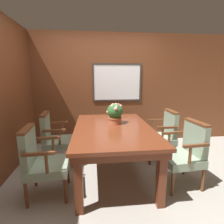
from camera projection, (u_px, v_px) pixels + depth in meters
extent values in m
plane|color=#A39E93|center=(113.00, 179.00, 2.62)|extent=(14.00, 14.00, 0.00)
cube|color=brown|center=(105.00, 89.00, 3.96)|extent=(7.20, 0.06, 2.45)
cube|color=white|center=(117.00, 83.00, 3.92)|extent=(1.03, 0.01, 0.76)
cube|color=#38332D|center=(117.00, 64.00, 3.83)|extent=(1.10, 0.02, 0.04)
cube|color=#38332D|center=(117.00, 100.00, 3.99)|extent=(1.10, 0.02, 0.03)
cube|color=#38332D|center=(93.00, 83.00, 3.86)|extent=(0.04, 0.02, 0.76)
cube|color=#38332D|center=(140.00, 82.00, 3.97)|extent=(0.03, 0.02, 0.76)
cube|color=maroon|center=(79.00, 184.00, 1.91)|extent=(0.09, 0.09, 0.72)
cube|color=maroon|center=(161.00, 179.00, 2.01)|extent=(0.09, 0.09, 0.72)
cube|color=maroon|center=(85.00, 136.00, 3.45)|extent=(0.09, 0.09, 0.72)
cube|color=maroon|center=(132.00, 134.00, 3.55)|extent=(0.09, 0.09, 0.72)
cube|color=maroon|center=(113.00, 133.00, 2.66)|extent=(1.09, 1.73, 0.09)
cube|color=maroon|center=(113.00, 128.00, 2.65)|extent=(1.15, 1.79, 0.04)
cylinder|color=brown|center=(66.00, 191.00, 2.10)|extent=(0.04, 0.04, 0.33)
cylinder|color=brown|center=(68.00, 172.00, 2.51)|extent=(0.04, 0.04, 0.33)
cylinder|color=brown|center=(26.00, 195.00, 2.02)|extent=(0.04, 0.04, 0.33)
cylinder|color=brown|center=(35.00, 175.00, 2.43)|extent=(0.04, 0.04, 0.33)
cube|color=gray|center=(48.00, 167.00, 2.22)|extent=(0.53, 0.52, 0.11)
cube|color=gray|center=(28.00, 147.00, 2.13)|extent=(0.11, 0.45, 0.44)
cube|color=brown|center=(26.00, 129.00, 2.08)|extent=(0.12, 0.45, 0.03)
cylinder|color=brown|center=(47.00, 163.00, 1.95)|extent=(0.04, 0.04, 0.24)
cube|color=brown|center=(39.00, 154.00, 1.91)|extent=(0.35, 0.06, 0.04)
cylinder|color=brown|center=(53.00, 146.00, 2.44)|extent=(0.04, 0.04, 0.24)
cube|color=brown|center=(47.00, 138.00, 2.40)|extent=(0.35, 0.06, 0.04)
cylinder|color=brown|center=(73.00, 158.00, 2.92)|extent=(0.04, 0.04, 0.33)
cylinder|color=brown|center=(73.00, 148.00, 3.34)|extent=(0.04, 0.04, 0.33)
cylinder|color=brown|center=(45.00, 161.00, 2.85)|extent=(0.04, 0.04, 0.33)
cylinder|color=brown|center=(49.00, 150.00, 3.26)|extent=(0.04, 0.04, 0.33)
cube|color=gray|center=(59.00, 142.00, 3.05)|extent=(0.54, 0.52, 0.11)
cube|color=gray|center=(46.00, 128.00, 2.95)|extent=(0.11, 0.45, 0.44)
cube|color=brown|center=(45.00, 114.00, 2.91)|extent=(0.12, 0.45, 0.03)
cylinder|color=brown|center=(59.00, 137.00, 2.77)|extent=(0.04, 0.04, 0.24)
cube|color=brown|center=(54.00, 131.00, 2.74)|extent=(0.35, 0.06, 0.04)
cylinder|color=brown|center=(63.00, 128.00, 3.26)|extent=(0.04, 0.04, 0.24)
cube|color=brown|center=(58.00, 122.00, 3.23)|extent=(0.35, 0.06, 0.04)
cylinder|color=brown|center=(158.00, 167.00, 2.65)|extent=(0.04, 0.04, 0.33)
cylinder|color=brown|center=(173.00, 184.00, 2.23)|extent=(0.04, 0.04, 0.33)
cylinder|color=brown|center=(184.00, 164.00, 2.73)|extent=(0.04, 0.04, 0.33)
cylinder|color=brown|center=(203.00, 180.00, 2.32)|extent=(0.04, 0.04, 0.33)
cube|color=gray|center=(180.00, 159.00, 2.44)|extent=(0.54, 0.53, 0.11)
cube|color=gray|center=(195.00, 139.00, 2.42)|extent=(0.12, 0.45, 0.44)
cube|color=brown|center=(197.00, 122.00, 2.38)|extent=(0.13, 0.46, 0.03)
cylinder|color=brown|center=(169.00, 141.00, 2.64)|extent=(0.04, 0.04, 0.24)
cube|color=brown|center=(174.00, 133.00, 2.63)|extent=(0.35, 0.07, 0.04)
cylinder|color=brown|center=(190.00, 155.00, 2.15)|extent=(0.04, 0.04, 0.24)
cube|color=brown|center=(196.00, 146.00, 2.14)|extent=(0.35, 0.07, 0.04)
cylinder|color=brown|center=(143.00, 146.00, 3.43)|extent=(0.04, 0.04, 0.33)
cylinder|color=brown|center=(150.00, 156.00, 3.01)|extent=(0.04, 0.04, 0.33)
cylinder|color=brown|center=(165.00, 145.00, 3.48)|extent=(0.04, 0.04, 0.33)
cylinder|color=brown|center=(175.00, 155.00, 3.06)|extent=(0.04, 0.04, 0.33)
cube|color=gray|center=(159.00, 139.00, 3.20)|extent=(0.50, 0.49, 0.11)
cube|color=gray|center=(171.00, 124.00, 3.17)|extent=(0.08, 0.45, 0.44)
cube|color=brown|center=(172.00, 111.00, 3.12)|extent=(0.09, 0.45, 0.03)
cylinder|color=brown|center=(152.00, 126.00, 3.41)|extent=(0.04, 0.04, 0.24)
cube|color=brown|center=(156.00, 120.00, 3.39)|extent=(0.35, 0.04, 0.04)
cylinder|color=brown|center=(163.00, 135.00, 2.92)|extent=(0.04, 0.04, 0.24)
cube|color=brown|center=(167.00, 128.00, 2.90)|extent=(0.35, 0.04, 0.04)
cylinder|color=#B2603D|center=(115.00, 120.00, 2.82)|extent=(0.20, 0.20, 0.10)
cylinder|color=#B2603D|center=(115.00, 118.00, 2.81)|extent=(0.22, 0.22, 0.02)
sphere|color=#2D602D|center=(115.00, 111.00, 2.79)|extent=(0.25, 0.25, 0.25)
sphere|color=#F3A198|center=(121.00, 109.00, 2.85)|extent=(0.06, 0.06, 0.06)
sphere|color=pink|center=(116.00, 109.00, 2.68)|extent=(0.06, 0.06, 0.06)
sphere|color=pink|center=(119.00, 105.00, 2.81)|extent=(0.05, 0.05, 0.05)
sphere|color=#E9A19B|center=(116.00, 104.00, 2.74)|extent=(0.04, 0.04, 0.04)
sphere|color=#ED9D90|center=(113.00, 105.00, 2.74)|extent=(0.04, 0.04, 0.04)
sphere|color=#E79C89|center=(118.00, 106.00, 2.86)|extent=(0.05, 0.05, 0.05)
sphere|color=pink|center=(121.00, 106.00, 2.79)|extent=(0.05, 0.05, 0.05)
sphere|color=#F5A689|center=(108.00, 112.00, 2.77)|extent=(0.04, 0.04, 0.04)
sphere|color=pink|center=(117.00, 107.00, 2.69)|extent=(0.04, 0.04, 0.04)
sphere|color=#F69F8A|center=(112.00, 106.00, 2.72)|extent=(0.04, 0.04, 0.04)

